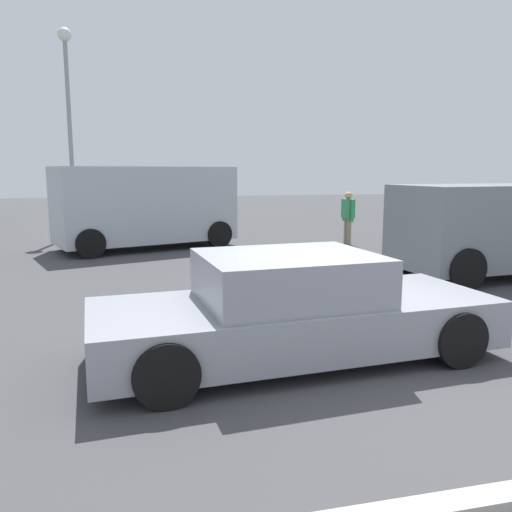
{
  "coord_description": "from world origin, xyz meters",
  "views": [
    {
      "loc": [
        -2.19,
        -5.37,
        2.19
      ],
      "look_at": [
        -0.37,
        2.21,
        0.9
      ],
      "focal_mm": 36.19,
      "sensor_mm": 36.0,
      "label": 1
    }
  ],
  "objects": [
    {
      "name": "pedestrian",
      "position": [
        4.09,
        8.99,
        0.93
      ],
      "size": [
        0.29,
        0.57,
        1.58
      ],
      "rotation": [
        0.0,
        0.0,
        3.28
      ],
      "color": "gray",
      "rests_on": "ground_plane"
    },
    {
      "name": "light_post_mid",
      "position": [
        -4.12,
        13.29,
        4.57
      ],
      "size": [
        0.44,
        0.44,
        6.79
      ],
      "color": "gray",
      "rests_on": "ground_plane"
    },
    {
      "name": "parking_curb",
      "position": [
        0.0,
        -2.76,
        0.06
      ],
      "size": [
        8.22,
        0.2,
        0.12
      ],
      "primitive_type": "cube",
      "color": "#B7B2A8",
      "rests_on": "ground_plane"
    },
    {
      "name": "suv_dark",
      "position": [
        5.52,
        3.86,
        1.05
      ],
      "size": [
        5.12,
        2.47,
        1.91
      ],
      "rotation": [
        0.0,
        0.0,
        0.1
      ],
      "color": "gray",
      "rests_on": "ground_plane"
    },
    {
      "name": "van_white",
      "position": [
        -1.83,
        9.6,
        1.24
      ],
      "size": [
        5.24,
        3.43,
        2.3
      ],
      "rotation": [
        0.0,
        0.0,
        3.46
      ],
      "color": "#B2B7C1",
      "rests_on": "ground_plane"
    },
    {
      "name": "ground_plane",
      "position": [
        0.0,
        0.0,
        0.0
      ],
      "size": [
        80.0,
        80.0,
        0.0
      ],
      "primitive_type": "plane",
      "color": "#424244"
    },
    {
      "name": "sedan_foreground",
      "position": [
        -0.4,
        0.21,
        0.57
      ],
      "size": [
        4.81,
        2.18,
        1.25
      ],
      "rotation": [
        0.0,
        0.0,
        0.08
      ],
      "color": "gray",
      "rests_on": "ground_plane"
    },
    {
      "name": "dog",
      "position": [
        0.49,
        3.51,
        0.27
      ],
      "size": [
        0.33,
        0.66,
        0.43
      ],
      "rotation": [
        0.0,
        0.0,
        4.92
      ],
      "color": "beige",
      "rests_on": "ground_plane"
    }
  ]
}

